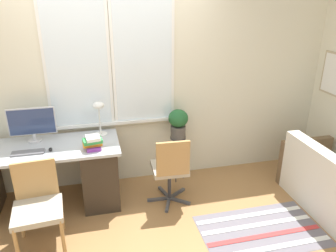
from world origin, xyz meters
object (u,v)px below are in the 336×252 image
at_px(monitor, 32,123).
at_px(potted_plant, 178,122).
at_px(keyboard, 28,153).
at_px(plant_stand, 178,144).
at_px(desk_chair_wooden, 37,204).
at_px(office_chair_swivel, 171,169).
at_px(mouse, 50,149).
at_px(desk_lamp, 99,111).
at_px(book_stack, 93,142).

distance_m(monitor, potted_plant, 1.71).
bearing_deg(keyboard, plant_stand, 11.49).
height_order(desk_chair_wooden, office_chair_swivel, office_chair_swivel).
distance_m(office_chair_swivel, plant_stand, 0.55).
relative_size(mouse, desk_lamp, 0.16).
bearing_deg(office_chair_swivel, desk_lamp, -29.75).
relative_size(monitor, desk_chair_wooden, 0.62).
relative_size(keyboard, mouse, 5.12).
xyz_separation_m(desk_lamp, plant_stand, (0.97, 0.02, -0.55)).
bearing_deg(desk_lamp, monitor, -178.49).
bearing_deg(monitor, mouse, -56.95).
bearing_deg(desk_chair_wooden, monitor, 90.50).
distance_m(office_chair_swivel, potted_plant, 0.66).
relative_size(monitor, book_stack, 2.33).
bearing_deg(book_stack, monitor, 150.69).
xyz_separation_m(monitor, keyboard, (-0.03, -0.31, -0.21)).
bearing_deg(desk_chair_wooden, keyboard, 97.47).
bearing_deg(mouse, potted_plant, 12.72).
bearing_deg(desk_lamp, book_stack, -104.37).
xyz_separation_m(plant_stand, potted_plant, (-0.00, 0.00, 0.31)).
relative_size(monitor, keyboard, 1.54).
bearing_deg(monitor, book_stack, -29.31).
relative_size(desk_chair_wooden, plant_stand, 1.33).
bearing_deg(desk_lamp, keyboard, -156.78).
bearing_deg(plant_stand, book_stack, -159.27).
xyz_separation_m(mouse, potted_plant, (1.51, 0.34, 0.05)).
xyz_separation_m(mouse, book_stack, (0.45, -0.06, 0.06)).
xyz_separation_m(monitor, desk_lamp, (0.74, 0.02, 0.08)).
height_order(mouse, book_stack, book_stack).
xyz_separation_m(desk_chair_wooden, plant_stand, (1.63, 0.84, 0.07)).
xyz_separation_m(keyboard, plant_stand, (1.74, 0.35, -0.26)).
height_order(mouse, potted_plant, potted_plant).
bearing_deg(desk_chair_wooden, office_chair_swivel, 8.89).
bearing_deg(office_chair_swivel, plant_stand, -111.24).
height_order(monitor, keyboard, monitor).
distance_m(monitor, desk_chair_wooden, 0.97).
distance_m(mouse, desk_chair_wooden, 0.61).
distance_m(mouse, office_chair_swivel, 1.34).
distance_m(plant_stand, potted_plant, 0.31).
bearing_deg(potted_plant, plant_stand, 0.00).
bearing_deg(desk_chair_wooden, potted_plant, 22.42).
bearing_deg(mouse, monitor, 123.05).
height_order(monitor, desk_lamp, desk_lamp).
distance_m(book_stack, office_chair_swivel, 0.93).
xyz_separation_m(desk_lamp, office_chair_swivel, (0.74, -0.47, -0.61)).
xyz_separation_m(book_stack, office_chair_swivel, (0.84, -0.09, -0.38)).
relative_size(office_chair_swivel, plant_stand, 1.39).
distance_m(monitor, office_chair_swivel, 1.64).
bearing_deg(potted_plant, mouse, -167.28).
xyz_separation_m(mouse, desk_lamp, (0.55, 0.32, 0.29)).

